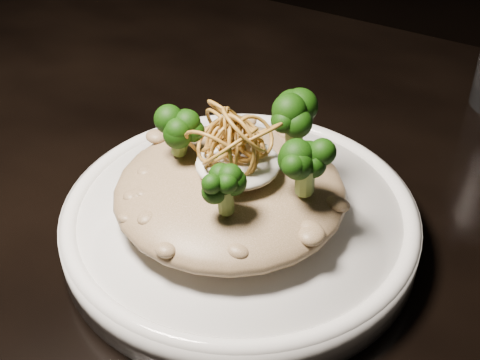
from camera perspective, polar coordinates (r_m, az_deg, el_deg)
table at (r=0.56m, az=2.72°, el=-11.43°), size 1.10×0.80×0.75m
plate at (r=0.50m, az=0.00°, el=-3.76°), size 0.26×0.26×0.03m
risotto at (r=0.48m, az=-0.86°, el=-0.97°), size 0.17×0.17×0.04m
broccoli at (r=0.45m, az=0.86°, el=3.11°), size 0.12×0.12×0.04m
cheese at (r=0.46m, az=-0.16°, el=1.42°), size 0.06×0.06×0.02m
shallots at (r=0.45m, az=-0.38°, el=4.44°), size 0.05×0.05×0.03m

